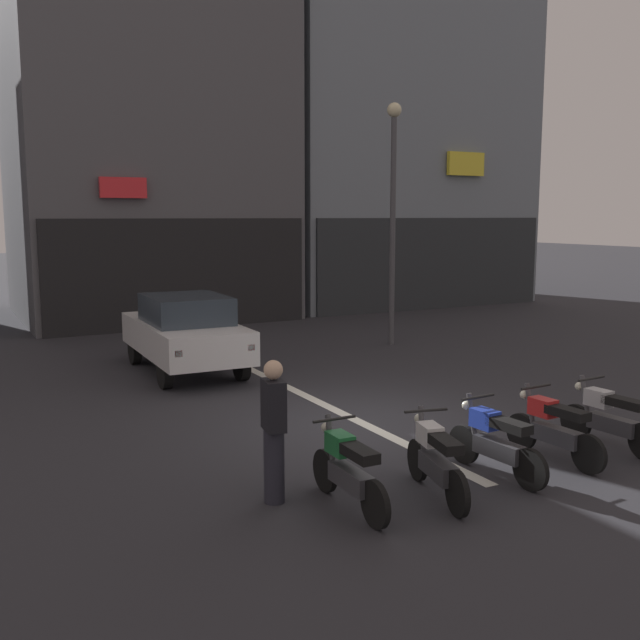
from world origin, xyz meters
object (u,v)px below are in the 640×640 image
object	(u,v)px
motorcycle_silver_row_rightmost	(609,417)
person_by_motorcycles	(274,430)
motorcycle_blue_row_centre	(495,441)
car_white_crossing_near	(185,331)
motorcycle_red_row_right_mid	(553,428)
motorcycle_white_row_left_mid	(436,459)
motorcycle_green_row_leftmost	(348,469)
street_lamp	(393,197)

from	to	relation	value
motorcycle_silver_row_rightmost	person_by_motorcycles	distance (m)	5.02
motorcycle_blue_row_centre	person_by_motorcycles	world-z (taller)	person_by_motorcycles
car_white_crossing_near	motorcycle_red_row_right_mid	world-z (taller)	car_white_crossing_near
motorcycle_white_row_left_mid	motorcycle_green_row_leftmost	bearing A→B (deg)	170.36
motorcycle_blue_row_centre	motorcycle_silver_row_rightmost	size ratio (longest dim) A/B	1.00
motorcycle_blue_row_centre	motorcycle_red_row_right_mid	bearing A→B (deg)	4.18
motorcycle_blue_row_centre	motorcycle_silver_row_rightmost	bearing A→B (deg)	2.11
street_lamp	person_by_motorcycles	xyz separation A→B (m)	(-6.93, -8.06, -2.87)
street_lamp	motorcycle_red_row_right_mid	distance (m)	9.61
motorcycle_white_row_left_mid	motorcycle_blue_row_centre	xyz separation A→B (m)	(1.08, 0.20, 0.00)
motorcycle_green_row_leftmost	person_by_motorcycles	xyz separation A→B (m)	(-0.66, 0.55, 0.40)
car_white_crossing_near	motorcycle_silver_row_rightmost	xyz separation A→B (m)	(3.74, -7.72, -0.43)
car_white_crossing_near	motorcycle_green_row_leftmost	size ratio (longest dim) A/B	2.48
street_lamp	motorcycle_white_row_left_mid	xyz separation A→B (m)	(-5.19, -8.79, -3.27)
person_by_motorcycles	motorcycle_red_row_right_mid	bearing A→B (deg)	-6.67
person_by_motorcycles	motorcycle_green_row_leftmost	bearing A→B (deg)	-39.92
person_by_motorcycles	motorcycle_silver_row_rightmost	bearing A→B (deg)	-5.23
car_white_crossing_near	street_lamp	bearing A→B (deg)	7.88
motorcycle_white_row_left_mid	person_by_motorcycles	world-z (taller)	person_by_motorcycles
car_white_crossing_near	motorcycle_blue_row_centre	world-z (taller)	car_white_crossing_near
motorcycle_white_row_left_mid	motorcycle_silver_row_rightmost	world-z (taller)	same
motorcycle_green_row_leftmost	person_by_motorcycles	world-z (taller)	person_by_motorcycles
motorcycle_green_row_leftmost	motorcycle_silver_row_rightmost	bearing A→B (deg)	1.29
motorcycle_red_row_right_mid	car_white_crossing_near	bearing A→B (deg)	108.99
motorcycle_green_row_leftmost	motorcycle_red_row_right_mid	world-z (taller)	same
motorcycle_green_row_leftmost	motorcycle_blue_row_centre	size ratio (longest dim) A/B	1.00
street_lamp	person_by_motorcycles	size ratio (longest dim) A/B	3.61
street_lamp	person_by_motorcycles	world-z (taller)	street_lamp
motorcycle_blue_row_centre	motorcycle_silver_row_rightmost	distance (m)	2.16
car_white_crossing_near	motorcycle_green_row_leftmost	distance (m)	7.85
street_lamp	motorcycle_red_row_right_mid	bearing A→B (deg)	-109.62
car_white_crossing_near	motorcycle_green_row_leftmost	xyz separation A→B (m)	(-0.58, -7.82, -0.43)
street_lamp	motorcycle_blue_row_centre	world-z (taller)	street_lamp
motorcycle_red_row_right_mid	person_by_motorcycles	distance (m)	3.95
street_lamp	person_by_motorcycles	bearing A→B (deg)	-130.72
car_white_crossing_near	person_by_motorcycles	size ratio (longest dim) A/B	2.48
motorcycle_red_row_right_mid	motorcycle_blue_row_centre	bearing A→B (deg)	-175.82
motorcycle_green_row_leftmost	person_by_motorcycles	size ratio (longest dim) A/B	1.00
motorcycle_silver_row_rightmost	motorcycle_green_row_leftmost	bearing A→B (deg)	-178.71
car_white_crossing_near	person_by_motorcycles	distance (m)	7.37
motorcycle_red_row_right_mid	motorcycle_white_row_left_mid	bearing A→B (deg)	-172.58
car_white_crossing_near	motorcycle_blue_row_centre	distance (m)	7.97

